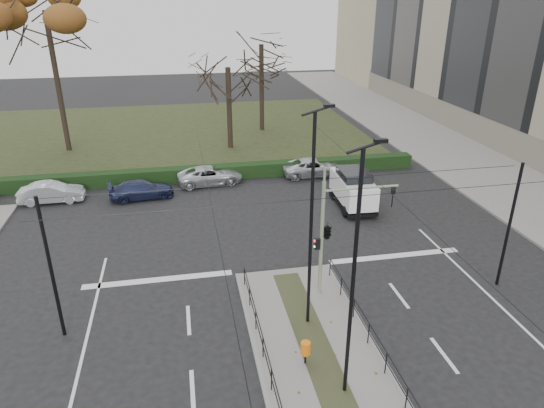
# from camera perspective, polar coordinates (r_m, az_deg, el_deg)

# --- Properties ---
(ground) EXTENTS (140.00, 140.00, 0.00)m
(ground) POSITION_cam_1_polar(r_m,az_deg,el_deg) (20.01, 4.46, -15.29)
(ground) COLOR black
(ground) RESTS_ON ground
(median_island) EXTENTS (4.40, 15.00, 0.14)m
(median_island) POSITION_cam_1_polar(r_m,az_deg,el_deg) (18.17, 6.64, -19.94)
(median_island) COLOR slate
(median_island) RESTS_ON ground
(sidewalk_east) EXTENTS (8.00, 90.00, 0.14)m
(sidewalk_east) POSITION_cam_1_polar(r_m,az_deg,el_deg) (44.99, 19.59, 6.12)
(sidewalk_east) COLOR slate
(sidewalk_east) RESTS_ON ground
(park) EXTENTS (38.00, 26.00, 0.10)m
(park) POSITION_cam_1_polar(r_m,az_deg,el_deg) (48.61, -12.56, 8.14)
(park) COLOR #242E17
(park) RESTS_ON ground
(hedge) EXTENTS (38.00, 1.00, 1.00)m
(hedge) POSITION_cam_1_polar(r_m,az_deg,el_deg) (35.69, -12.84, 3.27)
(hedge) COLOR black
(hedge) RESTS_ON ground
(median_railing) EXTENTS (4.14, 13.24, 0.92)m
(median_railing) POSITION_cam_1_polar(r_m,az_deg,el_deg) (17.49, 6.89, -18.00)
(median_railing) COLOR black
(median_railing) RESTS_ON median_island
(catenary) EXTENTS (20.00, 34.00, 6.00)m
(catenary) POSITION_cam_1_polar(r_m,az_deg,el_deg) (19.43, 3.54, -4.45)
(catenary) COLOR black
(catenary) RESTS_ON ground
(traffic_light) EXTENTS (3.61, 2.07, 5.31)m
(traffic_light) POSITION_cam_1_polar(r_m,az_deg,el_deg) (20.91, 6.72, -3.01)
(traffic_light) COLOR gray
(traffic_light) RESTS_ON median_island
(litter_bin) EXTENTS (0.36, 0.36, 0.93)m
(litter_bin) POSITION_cam_1_polar(r_m,az_deg,el_deg) (18.21, 3.98, -16.59)
(litter_bin) COLOR black
(litter_bin) RESTS_ON median_island
(streetlamp_median_near) EXTENTS (0.73, 0.15, 8.79)m
(streetlamp_median_near) POSITION_cam_1_polar(r_m,az_deg,el_deg) (15.07, 9.62, -8.54)
(streetlamp_median_near) COLOR black
(streetlamp_median_near) RESTS_ON median_island
(streetlamp_median_far) EXTENTS (0.75, 0.15, 8.94)m
(streetlamp_median_far) POSITION_cam_1_polar(r_m,az_deg,el_deg) (18.17, 4.70, -2.11)
(streetlamp_median_far) COLOR black
(streetlamp_median_far) RESTS_ON median_island
(parked_car_second) EXTENTS (4.05, 1.48, 1.32)m
(parked_car_second) POSITION_cam_1_polar(r_m,az_deg,el_deg) (34.50, -24.51, 1.24)
(parked_car_second) COLOR #B5B8BD
(parked_car_second) RESTS_ON ground
(parked_car_third) EXTENTS (4.31, 2.15, 1.20)m
(parked_car_third) POSITION_cam_1_polar(r_m,az_deg,el_deg) (33.15, -15.12, 1.63)
(parked_car_third) COLOR #1E2647
(parked_car_third) RESTS_ON ground
(parked_car_fourth) EXTENTS (4.78, 2.57, 1.28)m
(parked_car_fourth) POSITION_cam_1_polar(r_m,az_deg,el_deg) (34.79, -7.29, 3.39)
(parked_car_fourth) COLOR #B5B8BD
(parked_car_fourth) RESTS_ON ground
(white_van) EXTENTS (2.18, 4.54, 2.40)m
(white_van) POSITION_cam_1_polar(r_m,az_deg,el_deg) (30.99, 9.52, 1.89)
(white_van) COLOR white
(white_van) RESTS_ON ground
(rust_tree) EXTENTS (10.48, 10.48, 14.75)m
(rust_tree) POSITION_cam_1_polar(r_m,az_deg,el_deg) (43.89, -25.15, 19.93)
(rust_tree) COLOR black
(rust_tree) RESTS_ON park
(bare_tree_center) EXTENTS (6.00, 6.00, 10.73)m
(bare_tree_center) POSITION_cam_1_polar(r_m,az_deg,el_deg) (47.24, -1.26, 17.55)
(bare_tree_center) COLOR black
(bare_tree_center) RESTS_ON park
(bare_tree_near) EXTENTS (6.72, 6.72, 9.06)m
(bare_tree_near) POSITION_cam_1_polar(r_m,az_deg,el_deg) (41.62, -5.20, 15.04)
(bare_tree_near) COLOR black
(bare_tree_near) RESTS_ON park
(parked_car_fifth) EXTENTS (4.69, 2.16, 1.30)m
(parked_car_fifth) POSITION_cam_1_polar(r_m,az_deg,el_deg) (36.21, 4.93, 4.33)
(parked_car_fifth) COLOR #B5B8BD
(parked_car_fifth) RESTS_ON ground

